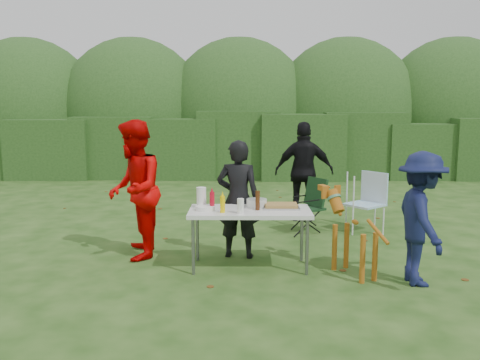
{
  "coord_description": "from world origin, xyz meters",
  "views": [
    {
      "loc": [
        0.14,
        -5.87,
        2.05
      ],
      "look_at": [
        0.09,
        1.0,
        1.0
      ],
      "focal_mm": 38.0,
      "sensor_mm": 36.0,
      "label": 1
    }
  ],
  "objects_px": {
    "person_cook": "(238,199)",
    "ketchup_bottle": "(212,201)",
    "camping_chair": "(306,205)",
    "paper_towel_roll": "(201,198)",
    "mustard_bottle": "(223,204)",
    "person_red_jacket": "(134,190)",
    "child": "(421,219)",
    "folding_table": "(250,214)",
    "beer_bottle": "(258,200)",
    "person_black_puffy": "(304,172)",
    "lawn_chair": "(365,202)",
    "dog": "(355,235)"
  },
  "relations": [
    {
      "from": "person_red_jacket",
      "to": "folding_table",
      "type": "bearing_deg",
      "value": 65.76
    },
    {
      "from": "child",
      "to": "beer_bottle",
      "type": "height_order",
      "value": "child"
    },
    {
      "from": "folding_table",
      "to": "beer_bottle",
      "type": "distance_m",
      "value": 0.2
    },
    {
      "from": "ketchup_bottle",
      "to": "mustard_bottle",
      "type": "bearing_deg",
      "value": -50.1
    },
    {
      "from": "folding_table",
      "to": "mustard_bottle",
      "type": "bearing_deg",
      "value": -153.58
    },
    {
      "from": "person_red_jacket",
      "to": "camping_chair",
      "type": "bearing_deg",
      "value": 110.68
    },
    {
      "from": "dog",
      "to": "mustard_bottle",
      "type": "height_order",
      "value": "dog"
    },
    {
      "from": "child",
      "to": "dog",
      "type": "relative_size",
      "value": 1.46
    },
    {
      "from": "mustard_bottle",
      "to": "beer_bottle",
      "type": "xyz_separation_m",
      "value": [
        0.43,
        0.15,
        0.02
      ]
    },
    {
      "from": "person_cook",
      "to": "person_black_puffy",
      "type": "bearing_deg",
      "value": -108.73
    },
    {
      "from": "person_red_jacket",
      "to": "camping_chair",
      "type": "relative_size",
      "value": 2.12
    },
    {
      "from": "person_black_puffy",
      "to": "dog",
      "type": "bearing_deg",
      "value": 98.09
    },
    {
      "from": "person_red_jacket",
      "to": "dog",
      "type": "xyz_separation_m",
      "value": [
        2.76,
        -0.7,
        -0.42
      ]
    },
    {
      "from": "paper_towel_roll",
      "to": "child",
      "type": "bearing_deg",
      "value": -14.78
    },
    {
      "from": "dog",
      "to": "camping_chair",
      "type": "bearing_deg",
      "value": -18.01
    },
    {
      "from": "person_black_puffy",
      "to": "lawn_chair",
      "type": "xyz_separation_m",
      "value": [
        0.89,
        -0.75,
        -0.39
      ]
    },
    {
      "from": "person_red_jacket",
      "to": "person_black_puffy",
      "type": "relative_size",
      "value": 1.06
    },
    {
      "from": "person_cook",
      "to": "lawn_chair",
      "type": "distance_m",
      "value": 2.47
    },
    {
      "from": "folding_table",
      "to": "beer_bottle",
      "type": "height_order",
      "value": "beer_bottle"
    },
    {
      "from": "folding_table",
      "to": "lawn_chair",
      "type": "bearing_deg",
      "value": 44.61
    },
    {
      "from": "camping_chair",
      "to": "paper_towel_roll",
      "type": "xyz_separation_m",
      "value": [
        -1.53,
        -1.68,
        0.44
      ]
    },
    {
      "from": "paper_towel_roll",
      "to": "mustard_bottle",
      "type": "bearing_deg",
      "value": -44.81
    },
    {
      "from": "person_red_jacket",
      "to": "person_black_puffy",
      "type": "height_order",
      "value": "person_red_jacket"
    },
    {
      "from": "folding_table",
      "to": "person_black_puffy",
      "type": "distance_m",
      "value": 2.77
    },
    {
      "from": "beer_bottle",
      "to": "ketchup_bottle",
      "type": "bearing_deg",
      "value": 178.61
    },
    {
      "from": "folding_table",
      "to": "dog",
      "type": "relative_size",
      "value": 1.44
    },
    {
      "from": "dog",
      "to": "paper_towel_roll",
      "type": "distance_m",
      "value": 1.93
    },
    {
      "from": "ketchup_bottle",
      "to": "beer_bottle",
      "type": "height_order",
      "value": "beer_bottle"
    },
    {
      "from": "child",
      "to": "dog",
      "type": "distance_m",
      "value": 0.78
    },
    {
      "from": "camping_chair",
      "to": "paper_towel_roll",
      "type": "relative_size",
      "value": 3.33
    },
    {
      "from": "folding_table",
      "to": "person_cook",
      "type": "xyz_separation_m",
      "value": [
        -0.15,
        0.45,
        0.1
      ]
    },
    {
      "from": "person_cook",
      "to": "ketchup_bottle",
      "type": "relative_size",
      "value": 7.14
    },
    {
      "from": "camping_chair",
      "to": "person_red_jacket",
      "type": "bearing_deg",
      "value": -2.48
    },
    {
      "from": "child",
      "to": "dog",
      "type": "height_order",
      "value": "child"
    },
    {
      "from": "person_cook",
      "to": "beer_bottle",
      "type": "height_order",
      "value": "person_cook"
    },
    {
      "from": "child",
      "to": "beer_bottle",
      "type": "xyz_separation_m",
      "value": [
        -1.83,
        0.54,
        0.1
      ]
    },
    {
      "from": "camping_chair",
      "to": "paper_towel_roll",
      "type": "bearing_deg",
      "value": 15.84
    },
    {
      "from": "paper_towel_roll",
      "to": "person_red_jacket",
      "type": "bearing_deg",
      "value": 161.3
    },
    {
      "from": "person_cook",
      "to": "person_black_puffy",
      "type": "height_order",
      "value": "person_black_puffy"
    },
    {
      "from": "person_red_jacket",
      "to": "mustard_bottle",
      "type": "xyz_separation_m",
      "value": [
        1.18,
        -0.58,
        -0.08
      ]
    },
    {
      "from": "child",
      "to": "lawn_chair",
      "type": "distance_m",
      "value": 2.41
    },
    {
      "from": "person_black_puffy",
      "to": "paper_towel_roll",
      "type": "distance_m",
      "value": 2.94
    },
    {
      "from": "camping_chair",
      "to": "beer_bottle",
      "type": "distance_m",
      "value": 2.03
    },
    {
      "from": "person_black_puffy",
      "to": "child",
      "type": "distance_m",
      "value": 3.29
    },
    {
      "from": "camping_chair",
      "to": "mustard_bottle",
      "type": "xyz_separation_m",
      "value": [
        -1.25,
        -1.96,
        0.41
      ]
    },
    {
      "from": "beer_bottle",
      "to": "mustard_bottle",
      "type": "bearing_deg",
      "value": -160.74
    },
    {
      "from": "child",
      "to": "person_red_jacket",
      "type": "bearing_deg",
      "value": 73.71
    },
    {
      "from": "folding_table",
      "to": "beer_bottle",
      "type": "relative_size",
      "value": 6.25
    },
    {
      "from": "folding_table",
      "to": "dog",
      "type": "bearing_deg",
      "value": -12.66
    },
    {
      "from": "person_cook",
      "to": "person_black_puffy",
      "type": "distance_m",
      "value": 2.42
    }
  ]
}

